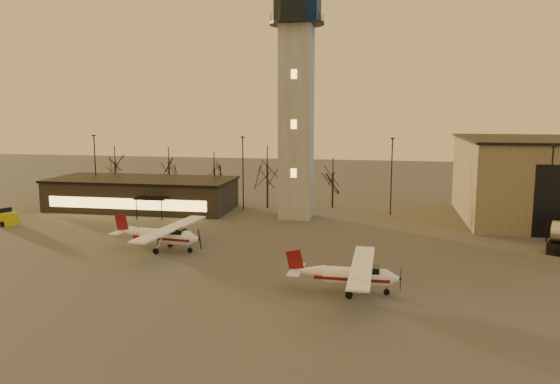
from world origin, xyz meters
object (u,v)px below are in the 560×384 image
object	(u,v)px
cessna_rear	(167,239)
service_cart	(5,218)
cessna_front	(356,279)
terminal	(142,194)
control_tower	(296,89)

from	to	relation	value
cessna_rear	service_cart	size ratio (longest dim) A/B	3.39
cessna_front	terminal	bearing A→B (deg)	136.91
cessna_front	cessna_rear	size ratio (longest dim) A/B	0.92
service_cart	control_tower	bearing A→B (deg)	42.32
cessna_front	service_cart	size ratio (longest dim) A/B	3.13
cessna_front	cessna_rear	bearing A→B (deg)	155.06
terminal	cessna_front	world-z (taller)	terminal
cessna_front	cessna_rear	xyz separation A→B (m)	(-18.94, 9.13, 0.08)
control_tower	cessna_rear	world-z (taller)	control_tower
control_tower	cessna_front	bearing A→B (deg)	-72.06
control_tower	cessna_rear	size ratio (longest dim) A/B	2.60
control_tower	cessna_front	distance (m)	32.99
terminal	cessna_rear	distance (m)	23.98
control_tower	cessna_front	world-z (taller)	control_tower
terminal	cessna_front	distance (m)	43.04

